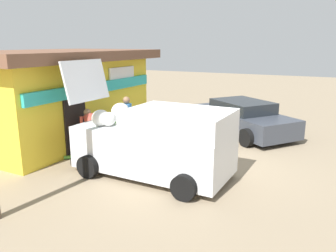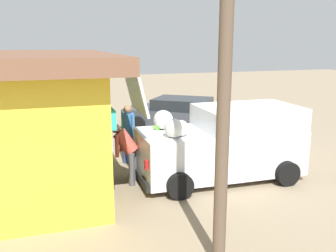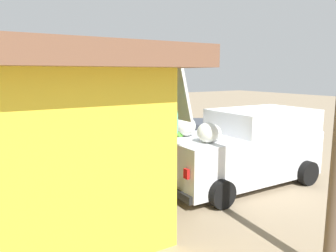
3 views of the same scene
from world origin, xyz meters
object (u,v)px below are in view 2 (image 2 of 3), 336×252
(storefront_bar, at_px, (19,115))
(parked_sedan, at_px, (182,115))
(customer_bending, at_px, (126,148))
(paint_bucket, at_px, (109,146))
(vendor_standing, at_px, (128,130))
(delivery_van, at_px, (223,142))
(unloaded_banana_pile, at_px, (91,184))

(storefront_bar, xyz_separation_m, parked_sedan, (3.70, -5.76, -1.03))
(customer_bending, relative_size, paint_bucket, 4.37)
(vendor_standing, bearing_deg, delivery_van, -130.62)
(parked_sedan, relative_size, customer_bending, 3.16)
(delivery_van, xyz_separation_m, paint_bucket, (3.30, 2.37, -0.75))
(vendor_standing, height_order, unloaded_banana_pile, vendor_standing)
(customer_bending, bearing_deg, storefront_bar, 64.25)
(storefront_bar, distance_m, parked_sedan, 6.92)
(vendor_standing, distance_m, paint_bucket, 1.77)
(parked_sedan, bearing_deg, vendor_standing, 139.75)
(storefront_bar, distance_m, paint_bucket, 3.35)
(vendor_standing, relative_size, customer_bending, 1.16)
(vendor_standing, bearing_deg, unloaded_banana_pile, 142.38)
(vendor_standing, xyz_separation_m, paint_bucket, (1.54, 0.31, -0.83))
(customer_bending, xyz_separation_m, paint_bucket, (2.90, -0.04, -0.71))
(paint_bucket, bearing_deg, vendor_standing, -168.52)
(parked_sedan, relative_size, unloaded_banana_pile, 4.93)
(unloaded_banana_pile, height_order, paint_bucket, unloaded_banana_pile)
(delivery_van, bearing_deg, storefront_bar, 71.97)
(unloaded_banana_pile, bearing_deg, delivery_van, -91.80)
(parked_sedan, relative_size, vendor_standing, 2.73)
(vendor_standing, distance_m, unloaded_banana_pile, 2.25)
(customer_bending, height_order, unloaded_banana_pile, customer_bending)
(customer_bending, bearing_deg, parked_sedan, -34.29)
(parked_sedan, xyz_separation_m, paint_bucket, (-1.97, 3.28, -0.44))
(vendor_standing, bearing_deg, customer_bending, 165.53)
(customer_bending, bearing_deg, paint_bucket, -0.79)
(vendor_standing, distance_m, customer_bending, 1.41)
(storefront_bar, relative_size, parked_sedan, 1.56)
(storefront_bar, height_order, unloaded_banana_pile, storefront_bar)
(storefront_bar, distance_m, vendor_standing, 2.86)
(delivery_van, height_order, unloaded_banana_pile, delivery_van)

